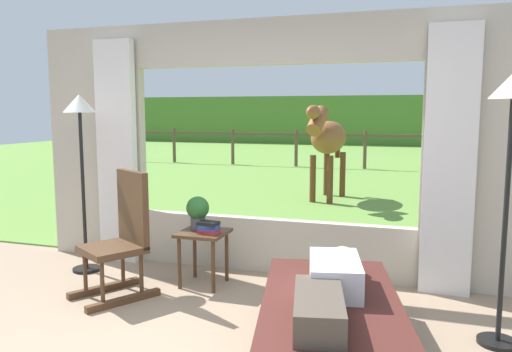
# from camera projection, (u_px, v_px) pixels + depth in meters

# --- Properties ---
(back_wall_with_window) EXTENTS (5.20, 0.12, 2.55)m
(back_wall_with_window) POSITION_uv_depth(u_px,v_px,m) (270.00, 151.00, 5.07)
(back_wall_with_window) COLOR #BCB29E
(back_wall_with_window) RESTS_ON ground_plane
(curtain_panel_left) EXTENTS (0.44, 0.10, 2.40)m
(curtain_panel_left) POSITION_uv_depth(u_px,v_px,m) (117.00, 153.00, 5.46)
(curtain_panel_left) COLOR silver
(curtain_panel_left) RESTS_ON ground_plane
(curtain_panel_right) EXTENTS (0.44, 0.10, 2.40)m
(curtain_panel_right) POSITION_uv_depth(u_px,v_px,m) (449.00, 162.00, 4.43)
(curtain_panel_right) COLOR silver
(curtain_panel_right) RESTS_ON ground_plane
(outdoor_pasture_lawn) EXTENTS (36.00, 21.68, 0.02)m
(outdoor_pasture_lawn) POSITION_uv_depth(u_px,v_px,m) (369.00, 165.00, 15.52)
(outdoor_pasture_lawn) COLOR olive
(outdoor_pasture_lawn) RESTS_ON ground_plane
(distant_hill_ridge) EXTENTS (36.00, 2.00, 2.40)m
(distant_hill_ridge) POSITION_uv_depth(u_px,v_px,m) (388.00, 120.00, 24.66)
(distant_hill_ridge) COLOR #4F7D31
(distant_hill_ridge) RESTS_ON ground_plane
(recliner_sofa) EXTENTS (1.23, 1.85, 0.42)m
(recliner_sofa) POSITION_uv_depth(u_px,v_px,m) (330.00, 326.00, 3.36)
(recliner_sofa) COLOR black
(recliner_sofa) RESTS_ON ground_plane
(reclining_person) EXTENTS (0.46, 1.43, 0.22)m
(reclining_person) POSITION_uv_depth(u_px,v_px,m) (330.00, 285.00, 3.28)
(reclining_person) COLOR silver
(reclining_person) RESTS_ON recliner_sofa
(rocking_chair) EXTENTS (0.75, 0.82, 1.12)m
(rocking_chair) POSITION_uv_depth(u_px,v_px,m) (123.00, 236.00, 4.48)
(rocking_chair) COLOR #4C331E
(rocking_chair) RESTS_ON ground_plane
(side_table) EXTENTS (0.44, 0.44, 0.52)m
(side_table) POSITION_uv_depth(u_px,v_px,m) (203.00, 241.00, 4.76)
(side_table) COLOR #4C331E
(side_table) RESTS_ON ground_plane
(potted_plant) EXTENTS (0.22, 0.22, 0.32)m
(potted_plant) POSITION_uv_depth(u_px,v_px,m) (198.00, 211.00, 4.80)
(potted_plant) COLOR #4C5156
(potted_plant) RESTS_ON side_table
(book_stack) EXTENTS (0.21, 0.15, 0.12)m
(book_stack) POSITION_uv_depth(u_px,v_px,m) (209.00, 227.00, 4.66)
(book_stack) COLOR #B22D28
(book_stack) RESTS_ON side_table
(floor_lamp_left) EXTENTS (0.32, 0.32, 1.81)m
(floor_lamp_left) POSITION_uv_depth(u_px,v_px,m) (80.00, 129.00, 5.05)
(floor_lamp_left) COLOR black
(floor_lamp_left) RESTS_ON ground_plane
(floor_lamp_right) EXTENTS (0.32, 0.32, 1.91)m
(floor_lamp_right) POSITION_uv_depth(u_px,v_px,m) (511.00, 127.00, 3.38)
(floor_lamp_right) COLOR black
(floor_lamp_right) RESTS_ON ground_plane
(horse) EXTENTS (0.71, 1.81, 1.73)m
(horse) POSITION_uv_depth(u_px,v_px,m) (328.00, 138.00, 9.17)
(horse) COLOR brown
(horse) RESTS_ON outdoor_pasture_lawn
(pasture_tree) EXTENTS (1.29, 1.56, 3.29)m
(pasture_tree) POSITION_uv_depth(u_px,v_px,m) (462.00, 115.00, 11.07)
(pasture_tree) COLOR #4C3823
(pasture_tree) RESTS_ON outdoor_pasture_lawn
(pasture_fence_line) EXTENTS (16.10, 0.10, 1.10)m
(pasture_fence_line) POSITION_uv_depth(u_px,v_px,m) (365.00, 143.00, 14.23)
(pasture_fence_line) COLOR brown
(pasture_fence_line) RESTS_ON outdoor_pasture_lawn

